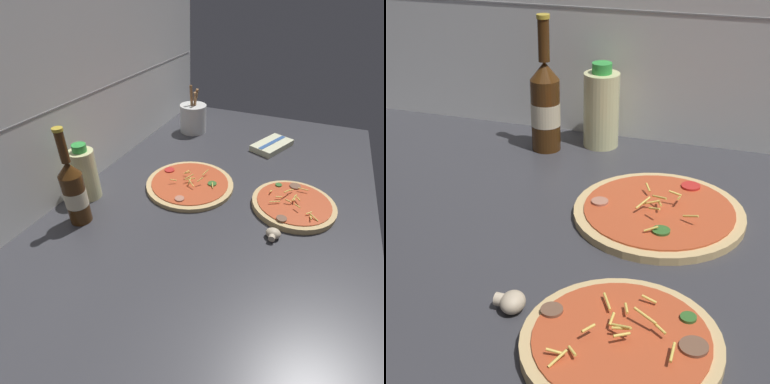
# 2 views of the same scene
# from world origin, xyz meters

# --- Properties ---
(counter_slab) EXTENTS (1.60, 0.90, 0.03)m
(counter_slab) POSITION_xyz_m (0.00, 0.00, 0.01)
(counter_slab) COLOR #38383D
(counter_slab) RESTS_ON ground
(tile_backsplash) EXTENTS (1.60, 0.01, 0.60)m
(tile_backsplash) POSITION_xyz_m (0.00, 0.45, 0.30)
(tile_backsplash) COLOR white
(tile_backsplash) RESTS_ON ground
(pizza_near) EXTENTS (0.25, 0.25, 0.04)m
(pizza_near) POSITION_xyz_m (0.07, -0.21, 0.04)
(pizza_near) COLOR tan
(pizza_near) RESTS_ON counter_slab
(pizza_far) EXTENTS (0.29, 0.29, 0.04)m
(pizza_far) POSITION_xyz_m (0.05, 0.12, 0.03)
(pizza_far) COLOR tan
(pizza_far) RESTS_ON counter_slab
(beer_bottle) EXTENTS (0.06, 0.06, 0.28)m
(beer_bottle) POSITION_xyz_m (-0.24, 0.34, 0.12)
(beer_bottle) COLOR #47280F
(beer_bottle) RESTS_ON counter_slab
(oil_bottle) EXTENTS (0.08, 0.08, 0.18)m
(oil_bottle) POSITION_xyz_m (-0.13, 0.39, 0.11)
(oil_bottle) COLOR beige
(oil_bottle) RESTS_ON counter_slab
(mushroom_left) EXTENTS (0.04, 0.04, 0.03)m
(mushroom_left) POSITION_xyz_m (-0.09, -0.18, 0.04)
(mushroom_left) COLOR beige
(mushroom_left) RESTS_ON counter_slab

